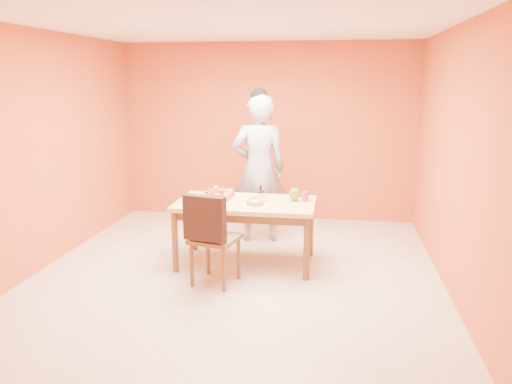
% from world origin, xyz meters
% --- Properties ---
extents(floor, '(5.00, 5.00, 0.00)m').
position_xyz_m(floor, '(0.00, 0.00, 0.00)').
color(floor, beige).
rests_on(floor, ground).
extents(ceiling, '(5.00, 5.00, 0.00)m').
position_xyz_m(ceiling, '(0.00, 0.00, 2.70)').
color(ceiling, white).
rests_on(ceiling, wall_back).
extents(wall_back, '(4.50, 0.00, 4.50)m').
position_xyz_m(wall_back, '(0.00, 2.50, 1.35)').
color(wall_back, '#D04C30').
rests_on(wall_back, floor).
extents(wall_left, '(0.00, 5.00, 5.00)m').
position_xyz_m(wall_left, '(-2.25, 0.00, 1.35)').
color(wall_left, '#D04C30').
rests_on(wall_left, floor).
extents(wall_right, '(0.00, 5.00, 5.00)m').
position_xyz_m(wall_right, '(2.25, 0.00, 1.35)').
color(wall_right, '#D04C30').
rests_on(wall_right, floor).
extents(dining_table, '(1.60, 0.90, 0.76)m').
position_xyz_m(dining_table, '(0.04, 0.40, 0.67)').
color(dining_table, '#E6CE78').
rests_on(dining_table, floor).
extents(dining_chair, '(0.56, 0.63, 1.01)m').
position_xyz_m(dining_chair, '(-0.17, -0.24, 0.52)').
color(dining_chair, brown).
rests_on(dining_chair, floor).
extents(pastry_pile, '(0.33, 0.33, 0.11)m').
position_xyz_m(pastry_pile, '(-0.34, 0.55, 0.84)').
color(pastry_pile, tan).
rests_on(pastry_pile, pastry_platter).
extents(person, '(0.80, 0.62, 1.96)m').
position_xyz_m(person, '(0.06, 1.32, 0.98)').
color(person, '#959598').
rests_on(person, floor).
extents(pastry_platter, '(0.39, 0.39, 0.02)m').
position_xyz_m(pastry_platter, '(-0.34, 0.55, 0.77)').
color(pastry_platter, maroon).
rests_on(pastry_platter, dining_table).
extents(red_dinner_plate, '(0.29, 0.29, 0.01)m').
position_xyz_m(red_dinner_plate, '(-0.31, 0.74, 0.77)').
color(red_dinner_plate, maroon).
rests_on(red_dinner_plate, dining_table).
extents(white_cake_plate, '(0.40, 0.40, 0.01)m').
position_xyz_m(white_cake_plate, '(0.19, 0.20, 0.77)').
color(white_cake_plate, white).
rests_on(white_cake_plate, dining_table).
extents(sponge_cake, '(0.26, 0.26, 0.05)m').
position_xyz_m(sponge_cake, '(0.19, 0.20, 0.80)').
color(sponge_cake, gold).
rests_on(sponge_cake, white_cake_plate).
extents(cake_server, '(0.17, 0.28, 0.01)m').
position_xyz_m(cake_server, '(0.20, 0.38, 0.83)').
color(cake_server, silver).
rests_on(cake_server, sponge_cake).
extents(egg_ornament, '(0.14, 0.12, 0.16)m').
position_xyz_m(egg_ornament, '(0.60, 0.52, 0.84)').
color(egg_ornament, olive).
rests_on(egg_ornament, dining_table).
extents(magenta_glass, '(0.09, 0.09, 0.11)m').
position_xyz_m(magenta_glass, '(0.72, 0.54, 0.81)').
color(magenta_glass, '#BC1C78').
rests_on(magenta_glass, dining_table).
extents(checker_tin, '(0.14, 0.14, 0.03)m').
position_xyz_m(checker_tin, '(0.69, 0.75, 0.78)').
color(checker_tin, '#351B0E').
rests_on(checker_tin, dining_table).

